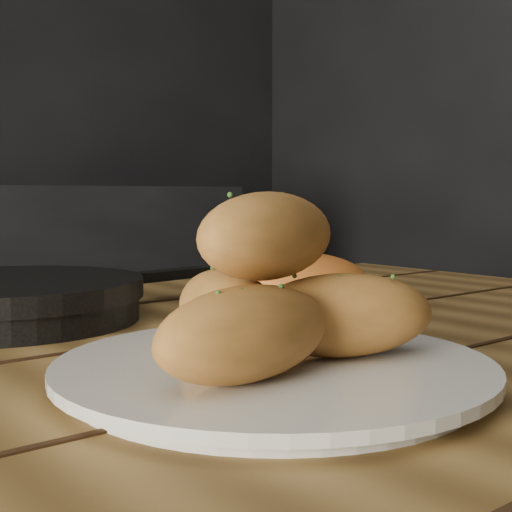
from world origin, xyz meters
The scene contains 5 objects.
table centered at (0.67, 0.53, 0.65)m, with size 1.44×0.96×0.75m.
plate centered at (0.69, 0.44, 0.76)m, with size 0.31×0.31×0.02m.
bread_rolls centered at (0.68, 0.44, 0.81)m, with size 0.24×0.20×0.12m.
skillet centered at (0.63, 0.81, 0.77)m, with size 0.42×0.29×0.05m.
bowl centered at (0.87, 0.63, 0.78)m, with size 0.19×0.19×0.07m.
Camera 1 is at (0.37, 0.07, 0.88)m, focal length 50.00 mm.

